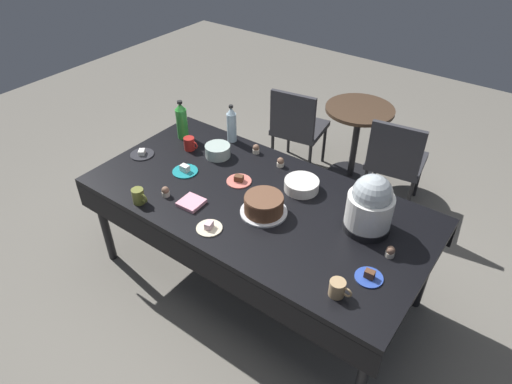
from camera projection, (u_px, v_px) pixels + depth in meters
ground at (256, 279)px, 3.30m from camera, size 9.00×9.00×0.00m
potluck_table at (256, 206)px, 2.89m from camera, size 2.20×1.10×0.75m
frosted_layer_cake at (264, 205)px, 2.70m from camera, size 0.29×0.29×0.12m
slow_cooker at (370, 205)px, 2.53m from camera, size 0.27×0.27×0.36m
glass_salad_bowl at (218, 151)px, 3.22m from camera, size 0.18×0.18×0.09m
ceramic_snack_bowl at (302, 185)px, 2.90m from camera, size 0.22×0.22×0.07m
dessert_plate_coral at (239, 180)px, 2.99m from camera, size 0.17×0.17×0.05m
dessert_plate_teal at (185, 170)px, 3.08m from camera, size 0.17×0.17×0.05m
dessert_plate_charcoal at (142, 154)px, 3.25m from camera, size 0.17×0.17×0.04m
dessert_plate_cobalt at (369, 276)px, 2.31m from camera, size 0.15×0.15×0.05m
dessert_plate_cream at (209, 227)px, 2.61m from camera, size 0.15×0.15×0.05m
cupcake_cocoa at (256, 149)px, 3.26m from camera, size 0.05×0.05×0.07m
cupcake_rose at (166, 192)px, 2.85m from camera, size 0.05×0.05×0.07m
cupcake_mint at (280, 162)px, 3.12m from camera, size 0.05×0.05×0.07m
cupcake_lemon at (390, 252)px, 2.42m from camera, size 0.05×0.05×0.07m
soda_bottle_lime_soda at (182, 121)px, 3.37m from camera, size 0.08×0.08×0.30m
soda_bottle_water at (232, 125)px, 3.33m from camera, size 0.07×0.07×0.29m
coffee_mug_red at (190, 144)px, 3.29m from camera, size 0.12×0.08×0.10m
coffee_mug_tan at (338, 288)px, 2.21m from camera, size 0.12×0.08×0.09m
coffee_mug_olive at (139, 196)px, 2.78m from camera, size 0.12×0.08×0.10m
paper_napkin_stack at (191, 203)px, 2.79m from camera, size 0.15×0.15×0.02m
maroon_chair_left at (297, 125)px, 4.14m from camera, size 0.50×0.50×0.85m
maroon_chair_right at (396, 158)px, 3.69m from camera, size 0.50×0.50×0.85m
round_cafe_table at (357, 130)px, 4.05m from camera, size 0.60×0.60×0.72m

